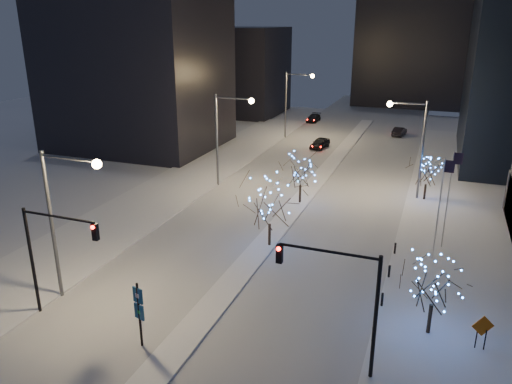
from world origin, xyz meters
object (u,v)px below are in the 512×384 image
at_px(car_far, 314,118).
at_px(holiday_tree_median_near, 270,203).
at_px(street_lamp_w_far, 293,96).
at_px(car_near, 320,143).
at_px(holiday_tree_median_far, 301,171).
at_px(holiday_tree_plaza_near, 434,283).
at_px(street_lamp_east, 414,137).
at_px(traffic_signal_west, 50,247).
at_px(car_mid, 399,131).
at_px(construction_sign, 482,329).
at_px(wayfinding_sign, 139,308).
at_px(holiday_tree_plaza_far, 427,172).
at_px(street_lamp_w_mid, 226,128).
at_px(street_lamp_w_near, 63,207).
at_px(traffic_signal_east, 345,292).

height_order(car_far, holiday_tree_median_near, holiday_tree_median_near).
height_order(street_lamp_w_far, car_near, street_lamp_w_far).
bearing_deg(holiday_tree_median_far, holiday_tree_plaza_near, -54.97).
xyz_separation_m(street_lamp_w_far, street_lamp_east, (19.02, -22.00, -0.05)).
xyz_separation_m(traffic_signal_west, car_mid, (14.92, 59.61, -4.08)).
bearing_deg(traffic_signal_west, construction_sign, 12.56).
bearing_deg(car_mid, wayfinding_sign, 91.03).
xyz_separation_m(traffic_signal_west, holiday_tree_median_far, (8.55, 24.55, -1.31)).
bearing_deg(holiday_tree_plaza_far, street_lamp_w_mid, -172.11).
relative_size(traffic_signal_west, car_far, 1.53).
bearing_deg(car_far, street_lamp_w_near, -89.77).
distance_m(car_far, construction_sign, 65.31).
bearing_deg(street_lamp_w_mid, car_mid, 64.69).
bearing_deg(car_mid, street_lamp_w_far, 35.27).
distance_m(holiday_tree_plaza_far, construction_sign, 24.86).
relative_size(car_near, construction_sign, 2.07).
distance_m(street_lamp_east, car_far, 40.98).
height_order(car_near, holiday_tree_median_near, holiday_tree_median_near).
relative_size(car_far, holiday_tree_plaza_far, 1.02).
relative_size(car_mid, holiday_tree_plaza_far, 0.92).
relative_size(car_near, holiday_tree_median_far, 0.85).
bearing_deg(wayfinding_sign, traffic_signal_east, 25.02).
xyz_separation_m(street_lamp_east, car_far, (-19.08, 35.80, -5.78)).
bearing_deg(holiday_tree_plaza_far, traffic_signal_east, -95.50).
relative_size(street_lamp_w_mid, construction_sign, 4.73).
distance_m(street_lamp_w_mid, holiday_tree_plaza_near, 30.59).
xyz_separation_m(street_lamp_w_mid, traffic_signal_east, (17.88, -26.00, -1.74)).
bearing_deg(holiday_tree_plaza_near, street_lamp_w_far, 115.61).
xyz_separation_m(holiday_tree_median_near, wayfinding_sign, (-2.50, -14.84, -1.30)).
relative_size(holiday_tree_plaza_far, construction_sign, 2.13).
bearing_deg(car_near, holiday_tree_plaza_near, -59.36).
height_order(street_lamp_w_far, wayfinding_sign, street_lamp_w_far).
bearing_deg(car_near, construction_sign, -56.47).
height_order(street_lamp_east, holiday_tree_plaza_near, street_lamp_east).
height_order(street_lamp_w_mid, car_mid, street_lamp_w_mid).
relative_size(car_near, holiday_tree_plaza_far, 0.97).
distance_m(street_lamp_w_far, car_mid, 18.15).
bearing_deg(holiday_tree_plaza_near, street_lamp_w_near, -169.69).
bearing_deg(street_lamp_w_near, street_lamp_w_far, 90.00).
relative_size(street_lamp_w_far, holiday_tree_plaza_near, 1.99).
bearing_deg(holiday_tree_median_near, holiday_tree_median_far, 92.13).
height_order(street_lamp_w_far, car_far, street_lamp_w_far).
bearing_deg(traffic_signal_west, holiday_tree_plaza_near, 15.60).
bearing_deg(construction_sign, car_near, 91.72).
distance_m(street_lamp_w_far, holiday_tree_median_near, 39.18).
height_order(street_lamp_w_near, traffic_signal_west, street_lamp_w_near).
height_order(street_lamp_w_mid, traffic_signal_east, street_lamp_w_mid).
bearing_deg(wayfinding_sign, holiday_tree_plaza_near, 40.03).
xyz_separation_m(car_near, car_mid, (9.85, 12.28, -0.06)).
relative_size(street_lamp_w_mid, holiday_tree_median_near, 1.64).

